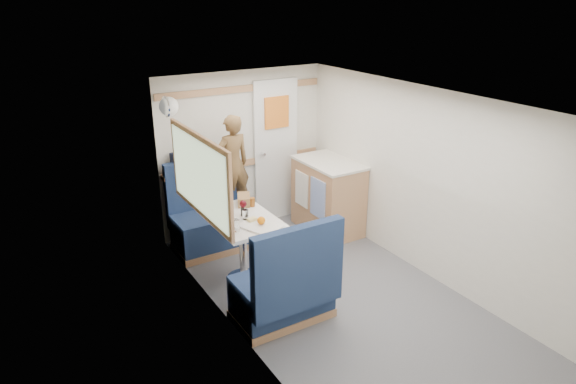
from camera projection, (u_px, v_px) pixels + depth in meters
floor at (350, 307)px, 5.00m from camera, size 4.50×4.50×0.00m
ceiling at (360, 103)px, 4.27m from camera, size 4.50×4.50×0.00m
wall_back at (243, 151)px, 6.43m from camera, size 2.20×0.02×2.00m
wall_left at (246, 242)px, 4.10m from camera, size 0.02×4.50×2.00m
wall_right at (441, 190)px, 5.16m from camera, size 0.02×4.50×2.00m
oak_trim_low at (245, 163)px, 6.46m from camera, size 2.15×0.02×0.08m
oak_trim_high at (242, 89)px, 6.12m from camera, size 2.15×0.02×0.08m
side_window at (199, 176)px, 4.82m from camera, size 0.04×1.30×0.72m
rear_door at (276, 148)px, 6.63m from camera, size 0.62×0.12×1.86m
dinette_table at (242, 231)px, 5.28m from camera, size 0.62×0.92×0.72m
bench_far at (211, 224)px, 6.06m from camera, size 0.90×0.59×1.05m
bench_near at (285, 293)px, 4.68m from camera, size 0.90×0.59×1.05m
ledge at (199, 172)px, 6.05m from camera, size 0.90×0.14×0.04m
dome_light at (169, 106)px, 5.33m from camera, size 0.20×0.20×0.20m
galley_counter at (328, 196)px, 6.46m from camera, size 0.57×0.92×0.92m
person at (233, 164)px, 5.86m from camera, size 0.44×0.31×1.15m
duffel_bag at (195, 161)px, 5.98m from camera, size 0.55×0.35×0.24m
tray at (261, 226)px, 5.00m from camera, size 0.41×0.46×0.02m
orange_fruit at (261, 220)px, 5.02m from camera, size 0.08×0.08×0.08m
cheese_block at (252, 219)px, 5.09m from camera, size 0.10×0.07×0.03m
wine_glass at (243, 205)px, 5.22m from camera, size 0.08×0.08×0.17m
tumbler_left at (236, 225)px, 4.91m from camera, size 0.07×0.07×0.11m
tumbler_mid at (228, 205)px, 5.36m from camera, size 0.08×0.08×0.12m
tumbler_right at (245, 214)px, 5.17m from camera, size 0.06×0.06×0.10m
beer_glass at (252, 202)px, 5.48m from camera, size 0.06×0.06×0.10m
pepper_grinder at (243, 211)px, 5.25m from camera, size 0.04×0.04×0.10m
bread_loaf at (244, 200)px, 5.53m from camera, size 0.22×0.27×0.10m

